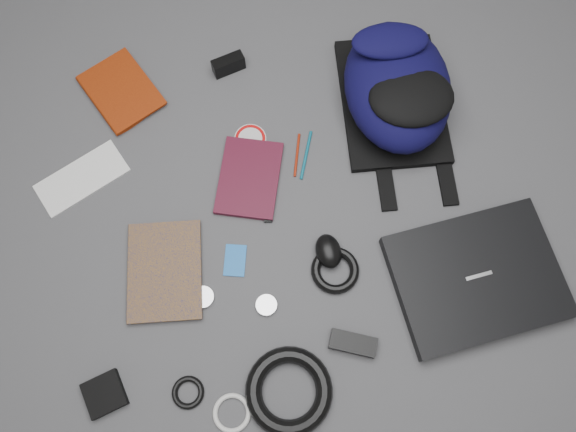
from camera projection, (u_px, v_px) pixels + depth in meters
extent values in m
plane|color=#4F4F51|center=(288.00, 218.00, 1.45)|extent=(4.00, 4.00, 0.00)
cube|color=black|center=(476.00, 277.00, 1.39)|extent=(0.42, 0.33, 0.04)
imported|color=maroon|center=(96.00, 107.00, 1.54)|extent=(0.24, 0.27, 0.02)
imported|color=#B3720C|center=(128.00, 274.00, 1.40)|extent=(0.22, 0.28, 0.02)
cube|color=white|center=(82.00, 178.00, 1.49)|extent=(0.26, 0.19, 0.00)
cube|color=#3A0B19|center=(249.00, 178.00, 1.48)|extent=(0.22, 0.26, 0.02)
cube|color=black|center=(228.00, 65.00, 1.57)|extent=(0.10, 0.05, 0.05)
cylinder|color=silver|center=(250.00, 139.00, 1.52)|extent=(0.09, 0.09, 0.00)
cylinder|color=#0C5C73|center=(306.00, 155.00, 1.50)|extent=(0.06, 0.13, 0.01)
cylinder|color=maroon|center=(297.00, 155.00, 1.51)|extent=(0.05, 0.12, 0.01)
cube|color=blue|center=(235.00, 260.00, 1.42)|extent=(0.07, 0.09, 0.00)
cube|color=black|center=(268.00, 211.00, 1.45)|extent=(0.03, 0.06, 0.01)
cube|color=silver|center=(258.00, 203.00, 1.46)|extent=(0.04, 0.05, 0.01)
ellipsoid|color=black|center=(328.00, 251.00, 1.40)|extent=(0.07, 0.09, 0.05)
cylinder|color=silver|center=(203.00, 297.00, 1.38)|extent=(0.07, 0.07, 0.01)
cylinder|color=silver|center=(266.00, 305.00, 1.38)|extent=(0.05, 0.05, 0.01)
torus|color=black|center=(335.00, 270.00, 1.40)|extent=(0.13, 0.13, 0.02)
cube|color=black|center=(353.00, 343.00, 1.34)|extent=(0.12, 0.09, 0.03)
torus|color=black|center=(289.00, 391.00, 1.30)|extent=(0.26, 0.26, 0.04)
cube|color=black|center=(104.00, 394.00, 1.31)|extent=(0.11, 0.11, 0.02)
torus|color=black|center=(188.00, 392.00, 1.31)|extent=(0.08, 0.08, 0.01)
torus|color=silver|center=(232.00, 413.00, 1.30)|extent=(0.09, 0.09, 0.01)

